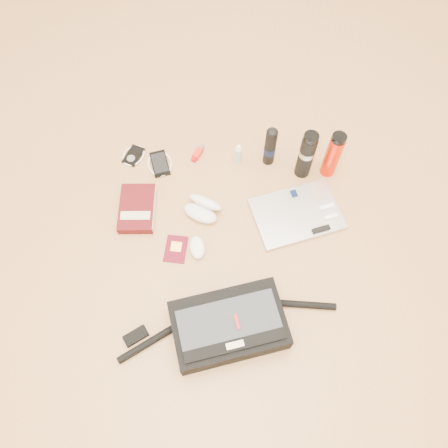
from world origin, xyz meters
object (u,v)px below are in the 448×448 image
Objects in this scene: thermos_black at (306,155)px; thermos_red at (333,155)px; messenger_bag at (228,326)px; laptop at (297,214)px; book at (138,208)px.

thermos_red is at bearing 7.46° from thermos_black.
messenger_bag is 0.81m from thermos_red.
messenger_bag is 3.09× the size of thermos_black.
thermos_black is 1.04× the size of thermos_red.
book is (-0.65, -0.03, 0.01)m from laptop.
messenger_bag reaches higher than laptop.
messenger_bag is 0.54m from laptop.
thermos_red is at bearing 13.44° from book.
book is 0.72m from thermos_black.
thermos_red is at bearing 43.91° from messenger_bag.
thermos_red is at bearing 38.98° from laptop.
messenger_bag is at bearing -110.31° from thermos_black.
laptop is at bearing -2.35° from book.
thermos_black is at bearing 63.04° from laptop.
thermos_black is (0.02, 0.22, 0.11)m from laptop.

